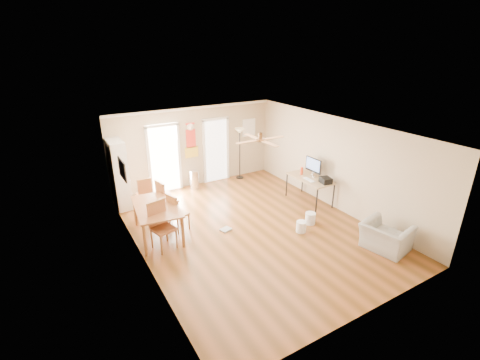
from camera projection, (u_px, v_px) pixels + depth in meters
floor at (252, 229)px, 8.73m from camera, size 7.00×7.00×0.00m
ceiling at (253, 130)px, 7.75m from camera, size 5.50×7.00×0.00m
wall_back at (195, 147)px, 11.04m from camera, size 5.50×0.04×2.60m
wall_front at (370, 254)px, 5.44m from camera, size 5.50×0.04×2.60m
wall_left at (139, 208)px, 6.95m from camera, size 0.04×7.00×2.60m
wall_right at (335, 163)px, 9.53m from camera, size 0.04×7.00×2.60m
crown_molding at (253, 131)px, 7.77m from camera, size 5.50×7.00×0.08m
kitchen_doorway at (164, 160)px, 10.62m from camera, size 0.90×0.10×2.10m
bathroom_doorway at (216, 151)px, 11.47m from camera, size 0.80×0.10×2.10m
wall_decal at (191, 140)px, 10.87m from camera, size 0.46×0.03×1.10m
ac_grille at (249, 128)px, 11.83m from camera, size 0.50×0.04×0.60m
framed_poster at (122, 169)px, 7.93m from camera, size 0.04×0.66×0.48m
ceiling_fan at (260, 140)px, 7.58m from camera, size 1.24×1.24×0.20m
bookshelf at (119, 174)px, 9.61m from camera, size 0.59×0.96×1.98m
dining_table at (158, 221)px, 8.29m from camera, size 1.17×1.74×0.82m
dining_chair_right_a at (168, 199)px, 9.15m from camera, size 0.52×0.52×1.07m
dining_chair_right_b at (178, 212)px, 8.53m from camera, size 0.52×0.52×1.00m
dining_chair_near at (163, 226)px, 7.72m from camera, size 0.57×0.57×1.13m
dining_chair_far at (144, 193)px, 9.65m from camera, size 0.40×0.40×0.96m
trash_can at (194, 180)px, 11.03m from camera, size 0.33×0.33×0.63m
torchiere_lamp at (240, 154)px, 11.70m from camera, size 0.41×0.41×1.78m
computer_desk at (309, 190)px, 10.10m from camera, size 0.71×1.43×0.76m
imac at (313, 167)px, 9.95m from camera, size 0.11×0.62×0.57m
keyboard at (309, 180)px, 9.81m from camera, size 0.16×0.42×0.02m
printer at (326, 180)px, 9.57m from camera, size 0.34×0.37×0.16m
orange_bottle at (302, 171)px, 10.17m from camera, size 0.09×0.09×0.23m
wastebasket_a at (301, 227)px, 8.55m from camera, size 0.26×0.26×0.29m
wastebasket_b at (310, 218)px, 8.94m from camera, size 0.28×0.28×0.31m
floor_cloth at (226, 230)px, 8.66m from camera, size 0.31×0.27×0.04m
armchair at (386, 237)px, 7.77m from camera, size 1.04×1.14×0.64m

